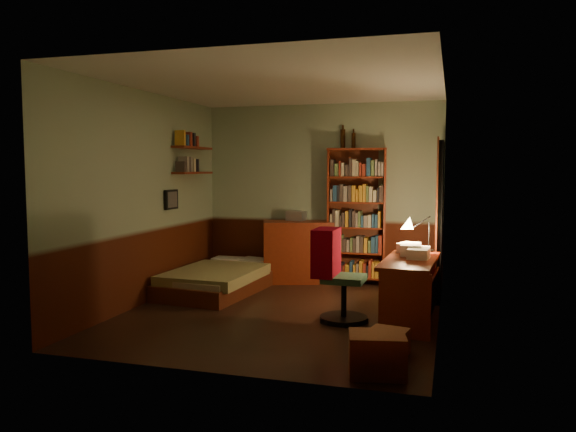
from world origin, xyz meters
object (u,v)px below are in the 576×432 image
(bed, at_px, (220,271))
(cardboard_box_a, at_px, (377,354))
(bookshelf, at_px, (356,217))
(mini_stereo, at_px, (296,216))
(dresser, at_px, (298,252))
(desk_lamp, at_px, (429,222))
(desk, at_px, (409,291))
(office_chair, at_px, (344,275))
(cardboard_box_b, at_px, (389,342))

(bed, height_order, cardboard_box_a, bed)
(bookshelf, bearing_deg, mini_stereo, 169.60)
(dresser, relative_size, mini_stereo, 3.84)
(bed, xyz_separation_m, desk_lamp, (2.75, -0.22, 0.75))
(mini_stereo, distance_m, desk, 2.68)
(bed, height_order, office_chair, office_chair)
(bed, distance_m, desk, 2.72)
(bookshelf, xyz_separation_m, office_chair, (0.21, -2.02, -0.47))
(desk_lamp, xyz_separation_m, office_chair, (-0.85, -0.81, -0.53))
(desk_lamp, distance_m, office_chair, 1.29)
(cardboard_box_b, bearing_deg, cardboard_box_a, -94.09)
(desk_lamp, xyz_separation_m, cardboard_box_b, (-0.26, -1.79, -0.92))
(desk_lamp, height_order, cardboard_box_a, desk_lamp)
(office_chair, xyz_separation_m, cardboard_box_a, (0.55, -1.50, -0.34))
(bookshelf, distance_m, desk_lamp, 1.61)
(bed, height_order, desk_lamp, desk_lamp)
(cardboard_box_a, xyz_separation_m, cardboard_box_b, (0.04, 0.52, -0.05))
(dresser, height_order, cardboard_box_a, dresser)
(bed, relative_size, desk_lamp, 2.72)
(bed, relative_size, office_chair, 1.85)
(bookshelf, bearing_deg, desk_lamp, -56.43)
(office_chair, height_order, cardboard_box_a, office_chair)
(cardboard_box_b, bearing_deg, bookshelf, 104.99)
(bookshelf, bearing_deg, cardboard_box_a, -85.57)
(mini_stereo, bearing_deg, bed, -118.98)
(dresser, height_order, desk_lamp, desk_lamp)
(bookshelf, distance_m, cardboard_box_a, 3.69)
(desk, xyz_separation_m, cardboard_box_a, (-0.13, -1.67, -0.18))
(mini_stereo, bearing_deg, cardboard_box_b, -52.41)
(mini_stereo, bearing_deg, dresser, -54.97)
(dresser, xyz_separation_m, cardboard_box_b, (1.64, -2.91, -0.33))
(bookshelf, bearing_deg, desk, -72.02)
(bed, distance_m, cardboard_box_b, 3.20)
(office_chair, distance_m, cardboard_box_b, 1.21)
(bed, height_order, cardboard_box_b, bed)
(office_chair, relative_size, cardboard_box_a, 2.26)
(bed, height_order, dresser, dresser)
(dresser, distance_m, mini_stereo, 0.54)
(desk_lamp, distance_m, cardboard_box_b, 2.03)
(desk, distance_m, office_chair, 0.72)
(mini_stereo, relative_size, office_chair, 0.26)
(desk, bearing_deg, desk_lamp, 78.43)
(office_chair, bearing_deg, cardboard_box_a, -68.84)
(desk, distance_m, cardboard_box_b, 1.17)
(desk, bearing_deg, cardboard_box_a, -91.24)
(cardboard_box_b, bearing_deg, office_chair, 121.23)
(mini_stereo, bearing_deg, cardboard_box_a, -56.60)
(dresser, distance_m, desk_lamp, 2.28)
(bed, bearing_deg, mini_stereo, 58.51)
(cardboard_box_a, relative_size, cardboard_box_b, 1.37)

